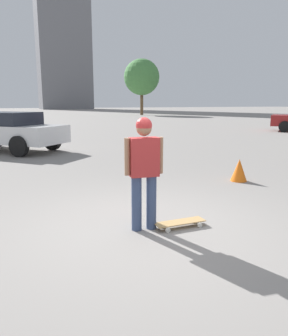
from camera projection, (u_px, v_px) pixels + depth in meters
ground_plane at (144, 229)px, 4.65m from camera, size 220.00×220.00×0.00m
person at (144, 166)px, 4.47m from camera, size 0.25×0.54×1.57m
skateboard at (180, 223)px, 4.71m from camera, size 0.28×0.75×0.08m
car_parked_near at (7, 131)px, 11.95m from camera, size 4.36×4.33×1.43m
building_block_distant at (62, 25)px, 87.20m from camera, size 10.49×13.45×43.89m
tree_distant at (142, 77)px, 46.51m from camera, size 5.06×5.06×7.86m
traffic_cone at (239, 170)px, 7.44m from camera, size 0.37×0.37×0.51m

